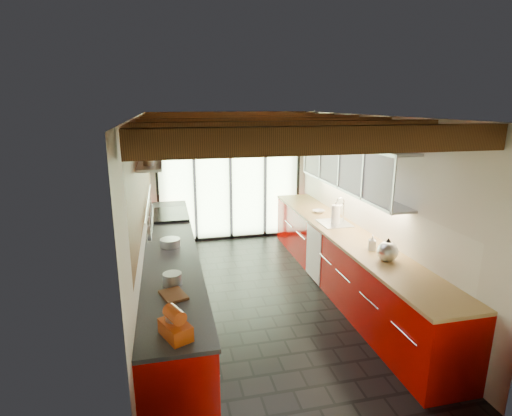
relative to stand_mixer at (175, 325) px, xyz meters
name	(u,v)px	position (x,y,z in m)	size (l,w,h in m)	color
ground	(262,297)	(1.27, 2.24, -1.03)	(5.50, 5.50, 0.00)	black
room_shell	(262,187)	(1.27, 2.24, 0.63)	(5.50, 5.50, 5.50)	silver
ceiling_beams	(256,125)	(1.27, 2.62, 1.43)	(3.14, 5.06, 4.90)	#593316
glass_door	(230,160)	(1.27, 4.94, 0.63)	(2.95, 0.10, 2.90)	#C6EAAD
left_counter	(172,276)	(-0.01, 2.24, -0.57)	(0.68, 5.00, 0.92)	#9E0500
range_stove	(170,241)	(-0.01, 3.69, -0.56)	(0.66, 0.90, 0.97)	silver
right_counter	(344,260)	(2.54, 2.24, -0.57)	(0.68, 5.00, 0.92)	#9E0500
sink_assembly	(335,221)	(2.56, 2.64, -0.07)	(0.45, 0.52, 0.43)	silver
upper_cabinets_right	(350,166)	(2.70, 2.54, 0.82)	(0.34, 3.00, 3.00)	silver
left_wall_fixtures	(151,173)	(-0.20, 2.38, 0.85)	(0.28, 2.60, 0.96)	silver
stand_mixer	(175,325)	(0.00, 0.00, 0.00)	(0.28, 0.35, 0.27)	#C0410F
pot_large	(172,279)	(0.00, 0.99, -0.05)	(0.20, 0.20, 0.13)	silver
pot_small	(170,243)	(0.00, 2.17, -0.06)	(0.27, 0.27, 0.10)	silver
cutting_board	(173,295)	(0.00, 0.72, -0.10)	(0.21, 0.30, 0.03)	brown
kettle	(388,250)	(2.54, 1.08, 0.02)	(0.28, 0.32, 0.30)	silver
paper_towel	(336,215)	(2.54, 2.60, 0.05)	(0.15, 0.15, 0.37)	white
soap_bottle	(372,243)	(2.54, 1.45, -0.01)	(0.09, 0.09, 0.20)	silver
bowl	(319,211)	(2.54, 3.31, -0.08)	(0.20, 0.20, 0.05)	silver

